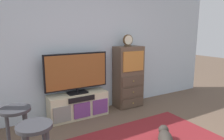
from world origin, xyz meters
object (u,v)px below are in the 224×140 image
at_px(media_console, 78,105).
at_px(desk_clock, 128,41).
at_px(side_cabinet, 128,77).
at_px(bar_stool_far, 16,124).
at_px(television, 77,72).
at_px(dog, 165,139).

xyz_separation_m(media_console, desk_clock, (1.09, -0.00, 1.17)).
xyz_separation_m(side_cabinet, bar_stool_far, (-2.26, -1.00, -0.09)).
xyz_separation_m(media_console, television, (-0.00, 0.02, 0.62)).
distance_m(media_console, side_cabinet, 1.20).
distance_m(media_console, bar_stool_far, 1.53).
xyz_separation_m(bar_stool_far, dog, (1.80, -0.57, -0.43)).
xyz_separation_m(desk_clock, dog, (-0.42, -1.55, -1.28)).
height_order(side_cabinet, dog, side_cabinet).
height_order(bar_stool_far, dog, bar_stool_far).
distance_m(side_cabinet, bar_stool_far, 2.47).
relative_size(television, desk_clock, 4.94).
bearing_deg(desk_clock, bar_stool_far, -156.12).
bearing_deg(media_console, television, 90.00).
bearing_deg(television, media_console, -90.00).
distance_m(television, bar_stool_far, 1.55).
bearing_deg(media_console, desk_clock, -0.25).
height_order(side_cabinet, desk_clock, desk_clock).
xyz_separation_m(side_cabinet, desk_clock, (-0.03, -0.01, 0.76)).
bearing_deg(bar_stool_far, television, 41.92).
distance_m(media_console, television, 0.62).
xyz_separation_m(television, dog, (0.67, -1.58, -0.74)).
distance_m(television, dog, 1.87).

